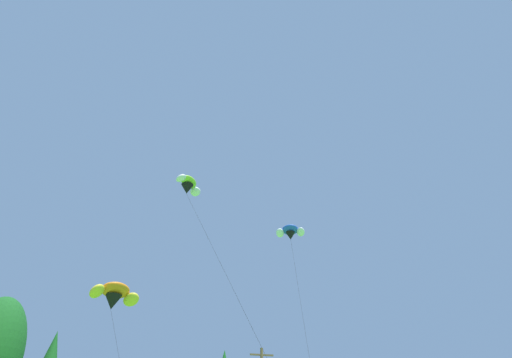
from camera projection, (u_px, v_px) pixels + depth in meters
The scene contains 3 objects.
parafoil_kite_high_orange at pixel (114, 295), 28.89m from camera, with size 5.10×10.50×10.70m.
parafoil_kite_mid_lime_white at pixel (188, 185), 30.66m from camera, with size 7.58×8.36×18.03m.
parafoil_kite_far_blue_white at pixel (290, 232), 39.09m from camera, with size 4.08×11.82×18.89m.
Camera 1 is at (-6.34, 5.99, 2.10)m, focal length 27.78 mm.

